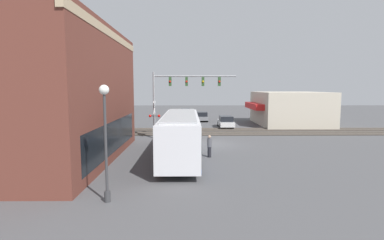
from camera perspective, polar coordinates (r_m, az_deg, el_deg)
name	(u,v)px	position (r m, az deg, el deg)	size (l,w,h in m)	color
ground_plane	(213,144)	(27.54, 3.99, -4.59)	(120.00, 120.00, 0.00)	#4C4C4F
brick_building	(52,94)	(23.16, -25.18, 4.43)	(15.95, 8.66, 9.33)	brown
shop_building	(289,108)	(44.08, 18.02, 2.15)	(10.73, 10.06, 4.54)	beige
city_bus	(181,134)	(21.94, -2.19, -2.60)	(12.29, 2.59, 3.23)	silver
traffic_signal_gantry	(181,88)	(30.47, -2.09, 6.10)	(0.42, 8.40, 6.70)	gray
crossing_signal	(155,116)	(30.43, -7.15, 0.77)	(1.41, 1.18, 3.81)	gray
streetlamp	(105,133)	(13.74, -16.17, -2.46)	(0.44, 0.44, 5.27)	#38383A
rail_track_near	(209,134)	(33.43, 3.17, -2.62)	(2.60, 60.00, 0.15)	#332D28
rail_track_far	(207,130)	(36.59, 2.85, -1.86)	(2.60, 60.00, 0.15)	#332D28
parked_car_white	(226,122)	(39.12, 6.45, -0.38)	(4.43, 1.82, 1.51)	silver
parked_car_grey	(202,117)	(46.36, 1.87, 0.64)	(4.46, 1.82, 1.43)	slate
parked_car_silver	(186,113)	(53.47, -1.24, 1.40)	(4.56, 1.82, 1.47)	#B7B7BC
pedestrian_near_bus	(209,146)	(22.24, 3.34, -4.98)	(0.34, 0.34, 1.65)	black
pedestrian_at_crossing	(169,129)	(30.92, -4.48, -1.73)	(0.34, 0.34, 1.75)	#2D3351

